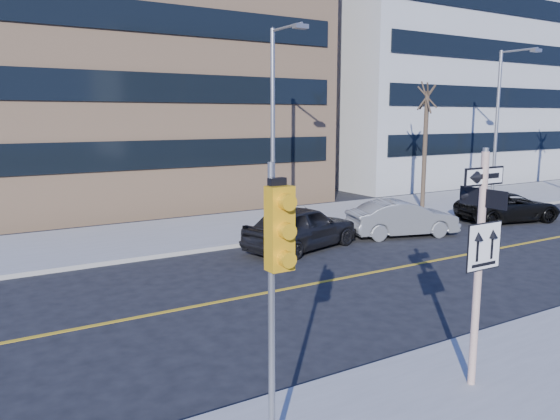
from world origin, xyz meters
TOP-DOWN VIEW (x-y plane):
  - ground at (0.00, 0.00)m, footprint 120.00×120.00m
  - far_sidewalk at (18.00, 12.00)m, footprint 66.00×6.00m
  - road_centerline at (12.00, 4.00)m, footprint 40.00×0.14m
  - sign_pole at (0.00, -2.51)m, footprint 0.92×0.92m
  - traffic_signal at (-4.00, -2.66)m, footprint 0.32×0.45m
  - parked_car_a at (3.19, 7.62)m, footprint 3.13×5.08m
  - parked_car_b at (7.82, 7.36)m, footprint 2.69×4.62m
  - parked_car_c at (14.19, 7.18)m, footprint 3.25×5.14m
  - streetlight_a at (4.00, 10.76)m, footprint 0.55×2.25m
  - streetlight_b at (18.00, 10.76)m, footprint 0.55×2.25m
  - street_tree_west at (13.00, 11.30)m, footprint 1.80×1.80m
  - building_brick at (2.00, 25.00)m, footprint 18.00×18.00m
  - building_grey_mid at (24.00, 24.00)m, footprint 20.00×16.00m
  - building_grey_far at (45.00, 27.00)m, footprint 18.00×18.00m

SIDE VIEW (x-z plane):
  - ground at x=0.00m, z-range 0.00..0.00m
  - road_centerline at x=12.00m, z-range 0.00..0.01m
  - far_sidewalk at x=18.00m, z-range 0.00..0.15m
  - parked_car_c at x=14.19m, z-range 0.00..1.32m
  - parked_car_b at x=7.82m, z-range 0.00..1.44m
  - parked_car_a at x=3.19m, z-range 0.00..1.62m
  - sign_pole at x=0.00m, z-range 0.41..4.47m
  - traffic_signal at x=-4.00m, z-range 1.03..5.03m
  - streetlight_a at x=4.00m, z-range 0.76..8.76m
  - streetlight_b at x=18.00m, z-range 0.76..8.76m
  - street_tree_west at x=13.00m, z-range 2.35..8.70m
  - building_grey_mid at x=24.00m, z-range 0.00..15.00m
  - building_grey_far at x=45.00m, z-range 0.00..16.00m
  - building_brick at x=2.00m, z-range 0.00..18.00m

